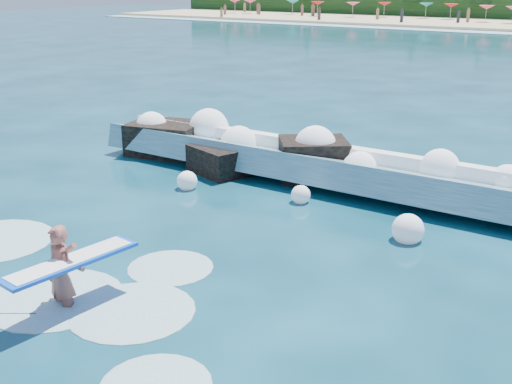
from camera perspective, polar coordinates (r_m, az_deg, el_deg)
ground at (r=14.76m, az=-9.26°, el=-5.43°), size 200.00×200.00×0.00m
breaking_wave at (r=19.48m, az=6.67°, el=2.17°), size 16.21×2.60×1.40m
rock_cluster at (r=21.24m, az=-2.73°, el=3.55°), size 8.42×3.42×1.42m
surfer_with_board at (r=12.57m, az=-16.80°, el=-6.84°), size 1.12×3.06×1.95m
wave_spray at (r=19.61m, az=4.72°, el=3.47°), size 15.47×4.52×1.77m
surf_foam at (r=13.88m, az=-18.00°, el=-7.76°), size 9.37×5.66×0.14m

